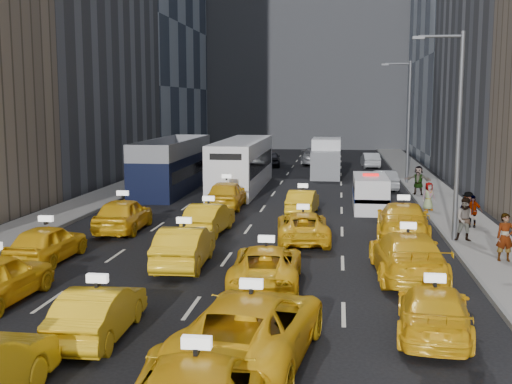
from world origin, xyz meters
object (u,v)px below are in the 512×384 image
Objects in this scene: double_decker at (173,166)px; box_truck at (326,158)px; pedestrian_0 at (505,237)px; nypd_van at (370,194)px; city_bus at (242,165)px.

double_decker is 14.35m from box_truck.
pedestrian_0 is (17.52, -17.99, -0.68)m from double_decker.
pedestrian_0 is at bearing -68.84° from nypd_van.
double_decker is at bearing -131.60° from box_truck.
city_bus is at bearing 19.25° from double_decker.
box_truck is at bearing 100.48° from nypd_van.
double_decker is 6.62× the size of pedestrian_0.
double_decker is (-13.07, 6.15, 0.80)m from nypd_van.
nypd_van is 11.55m from city_bus.
nypd_van is at bearing 105.91° from pedestrian_0.
double_decker is at bearing 129.57° from pedestrian_0.
box_truck is (-2.83, 16.18, 0.56)m from nypd_van.
double_decker is 0.90× the size of city_bus.
nypd_van is 0.40× the size of double_decker.
box_truck is (5.67, 8.40, -0.20)m from city_bus.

